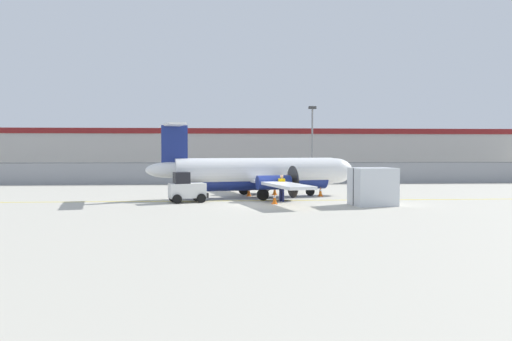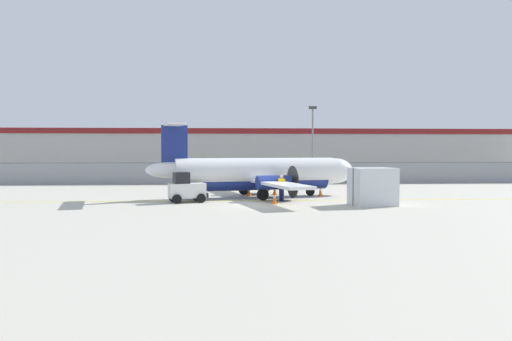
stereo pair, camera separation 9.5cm
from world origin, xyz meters
TOP-DOWN VIEW (x-y plane):
  - ground_plane at (0.00, 2.00)m, footprint 140.00×140.00m
  - perimeter_fence at (0.00, 18.00)m, footprint 98.00×0.10m
  - parking_lot_strip at (0.00, 29.50)m, footprint 98.00×17.00m
  - background_building at (0.00, 47.99)m, footprint 91.00×8.10m
  - commuter_airplane at (0.12, 4.41)m, footprint 14.64×15.93m
  - baggage_tug at (-4.72, 1.29)m, footprint 2.55×1.91m
  - ground_crew_worker at (1.22, 1.31)m, footprint 0.48×0.48m
  - cargo_container at (6.30, -1.09)m, footprint 2.64×2.30m
  - traffic_cone_near_left at (0.64, -0.00)m, footprint 0.36×0.36m
  - traffic_cone_near_right at (4.36, 4.78)m, footprint 0.36×0.36m
  - traffic_cone_far_left at (-0.65, 5.21)m, footprint 0.36×0.36m
  - traffic_cone_far_right at (1.28, 6.15)m, footprint 0.36×0.36m
  - parked_car_0 at (-13.22, 34.80)m, footprint 4.38×2.42m
  - parked_car_1 at (-3.38, 30.29)m, footprint 4.39×2.45m
  - parked_car_2 at (5.03, 28.53)m, footprint 4.36×2.36m
  - parked_car_3 at (12.82, 25.45)m, footprint 4.31×2.24m
  - apron_light_pole at (5.74, 15.78)m, footprint 0.70×0.30m

SIDE VIEW (x-z plane):
  - ground_plane at x=0.00m, z-range 0.00..0.01m
  - parking_lot_strip at x=0.00m, z-range 0.00..0.12m
  - traffic_cone_near_left at x=0.64m, z-range -0.01..0.63m
  - traffic_cone_near_right at x=4.36m, z-range -0.01..0.63m
  - traffic_cone_far_left at x=-0.65m, z-range -0.01..0.63m
  - traffic_cone_far_right at x=1.28m, z-range -0.01..0.63m
  - baggage_tug at x=-4.72m, z-range -0.08..1.80m
  - parked_car_0 at x=-13.22m, z-range 0.10..1.68m
  - parked_car_1 at x=-3.38m, z-range 0.10..1.68m
  - parked_car_2 at x=5.03m, z-range 0.10..1.68m
  - parked_car_3 at x=12.82m, z-range 0.10..1.68m
  - ground_crew_worker at x=1.22m, z-range 0.10..1.80m
  - cargo_container at x=6.30m, z-range 0.00..2.20m
  - perimeter_fence at x=0.00m, z-range 0.07..2.17m
  - commuter_airplane at x=0.12m, z-range -0.86..4.06m
  - background_building at x=0.00m, z-range 0.01..6.51m
  - apron_light_pole at x=5.74m, z-range 0.67..7.94m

